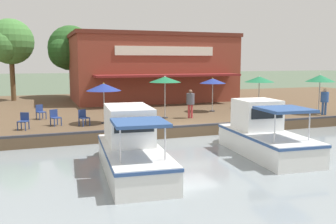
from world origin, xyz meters
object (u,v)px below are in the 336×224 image
(waterfront_restaurant, at_px, (152,67))
(person_near_entrance, at_px, (190,100))
(cafe_chair_far_corner_seat, at_px, (40,111))
(patio_umbrella_mid_patio_left, at_px, (320,78))
(cafe_chair_back_row_seat, at_px, (83,117))
(motorboat_nearest_quay, at_px, (259,135))
(motorboat_mid_row, at_px, (130,146))
(tree_behind_restaurant, at_px, (69,49))
(cafe_chair_facing_river, at_px, (24,120))
(patio_umbrella_mid_patio_right, at_px, (104,87))
(cafe_chair_beside_entrance, at_px, (55,117))
(patio_umbrella_far_corner, at_px, (213,81))
(person_mid_patio, at_px, (325,98))
(patio_umbrella_back_row, at_px, (165,80))
(tree_upstream_bank, at_px, (9,43))
(patio_umbrella_near_quay_edge, at_px, (259,79))

(waterfront_restaurant, bearing_deg, person_near_entrance, -5.17)
(cafe_chair_far_corner_seat, bearing_deg, waterfront_restaurant, 132.00)
(patio_umbrella_mid_patio_left, bearing_deg, cafe_chair_far_corner_seat, -101.70)
(cafe_chair_back_row_seat, relative_size, motorboat_nearest_quay, 0.14)
(waterfront_restaurant, height_order, motorboat_nearest_quay, waterfront_restaurant)
(cafe_chair_far_corner_seat, relative_size, motorboat_mid_row, 0.13)
(cafe_chair_back_row_seat, height_order, tree_behind_restaurant, tree_behind_restaurant)
(cafe_chair_facing_river, xyz_separation_m, motorboat_mid_row, (6.58, 3.78, -0.19))
(patio_umbrella_mid_patio_left, relative_size, cafe_chair_back_row_seat, 3.00)
(person_near_entrance, xyz_separation_m, tree_behind_restaurant, (-15.95, -5.50, 3.39))
(patio_umbrella_mid_patio_right, distance_m, cafe_chair_beside_entrance, 2.99)
(patio_umbrella_mid_patio_right, distance_m, motorboat_mid_row, 7.33)
(cafe_chair_back_row_seat, distance_m, cafe_chair_facing_river, 2.95)
(patio_umbrella_far_corner, height_order, person_near_entrance, patio_umbrella_far_corner)
(person_mid_patio, distance_m, tree_behind_restaurant, 22.73)
(tree_behind_restaurant, bearing_deg, patio_umbrella_far_corner, 30.44)
(patio_umbrella_back_row, xyz_separation_m, tree_upstream_bank, (-13.56, -9.16, 2.59))
(patio_umbrella_mid_patio_left, relative_size, cafe_chair_beside_entrance, 3.00)
(patio_umbrella_mid_patio_right, relative_size, patio_umbrella_near_quay_edge, 0.95)
(cafe_chair_beside_entrance, bearing_deg, motorboat_mid_row, 17.19)
(tree_upstream_bank, bearing_deg, cafe_chair_back_row_seat, 16.19)
(patio_umbrella_mid_patio_left, bearing_deg, person_near_entrance, -96.51)
(patio_umbrella_mid_patio_right, distance_m, tree_behind_restaurant, 16.32)
(patio_umbrella_far_corner, bearing_deg, tree_behind_restaurant, -149.56)
(person_near_entrance, xyz_separation_m, motorboat_mid_row, (7.30, -5.51, -0.78))
(waterfront_restaurant, xyz_separation_m, patio_umbrella_mid_patio_right, (11.24, -6.18, -0.86))
(patio_umbrella_near_quay_edge, distance_m, tree_behind_restaurant, 18.09)
(patio_umbrella_mid_patio_right, bearing_deg, motorboat_mid_row, -2.63)
(waterfront_restaurant, distance_m, patio_umbrella_far_corner, 9.00)
(motorboat_mid_row, bearing_deg, tree_behind_restaurant, 179.99)
(patio_umbrella_far_corner, bearing_deg, person_mid_patio, 56.55)
(patio_umbrella_mid_patio_right, xyz_separation_m, cafe_chair_beside_entrance, (-0.16, -2.58, -1.50))
(tree_behind_restaurant, bearing_deg, patio_umbrella_mid_patio_left, 39.85)
(motorboat_mid_row, bearing_deg, patio_umbrella_near_quay_edge, 129.57)
(tree_behind_restaurant, bearing_deg, patio_umbrella_near_quay_edge, 41.56)
(motorboat_mid_row, xyz_separation_m, tree_behind_restaurant, (-23.26, 0.01, 4.18))
(cafe_chair_facing_river, height_order, cafe_chair_beside_entrance, same)
(waterfront_restaurant, xyz_separation_m, tree_upstream_bank, (-2.98, -11.59, 2.05))
(cafe_chair_far_corner_seat, relative_size, cafe_chair_beside_entrance, 1.00)
(patio_umbrella_back_row, relative_size, person_near_entrance, 1.47)
(patio_umbrella_mid_patio_left, bearing_deg, motorboat_mid_row, -65.92)
(patio_umbrella_back_row, relative_size, cafe_chair_back_row_seat, 2.96)
(patio_umbrella_mid_patio_right, relative_size, cafe_chair_beside_entrance, 2.62)
(patio_umbrella_mid_patio_right, xyz_separation_m, motorboat_mid_row, (7.13, -0.33, -1.69))
(cafe_chair_beside_entrance, height_order, tree_upstream_bank, tree_upstream_bank)
(patio_umbrella_back_row, relative_size, tree_upstream_bank, 0.36)
(patio_umbrella_far_corner, height_order, tree_behind_restaurant, tree_behind_restaurant)
(patio_umbrella_mid_patio_right, xyz_separation_m, tree_behind_restaurant, (-16.13, -0.32, 2.49))
(cafe_chair_facing_river, height_order, motorboat_nearest_quay, motorboat_nearest_quay)
(person_mid_patio, bearing_deg, cafe_chair_beside_entrance, -95.80)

